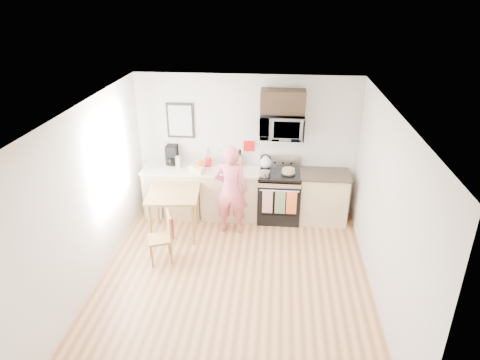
# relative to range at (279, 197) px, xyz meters

# --- Properties ---
(floor) EXTENTS (4.60, 4.60, 0.00)m
(floor) POSITION_rel_range_xyz_m (-0.63, -1.98, -0.44)
(floor) COLOR brown
(floor) RESTS_ON ground
(back_wall) EXTENTS (4.00, 0.04, 2.60)m
(back_wall) POSITION_rel_range_xyz_m (-0.63, 0.32, 0.86)
(back_wall) COLOR beige
(back_wall) RESTS_ON floor
(front_wall) EXTENTS (4.00, 0.04, 2.60)m
(front_wall) POSITION_rel_range_xyz_m (-0.63, -4.28, 0.86)
(front_wall) COLOR beige
(front_wall) RESTS_ON floor
(left_wall) EXTENTS (0.04, 4.60, 2.60)m
(left_wall) POSITION_rel_range_xyz_m (-2.63, -1.98, 0.86)
(left_wall) COLOR beige
(left_wall) RESTS_ON floor
(right_wall) EXTENTS (0.04, 4.60, 2.60)m
(right_wall) POSITION_rel_range_xyz_m (1.37, -1.98, 0.86)
(right_wall) COLOR beige
(right_wall) RESTS_ON floor
(ceiling) EXTENTS (4.00, 4.60, 0.04)m
(ceiling) POSITION_rel_range_xyz_m (-0.63, -1.98, 2.16)
(ceiling) COLOR white
(ceiling) RESTS_ON back_wall
(window) EXTENTS (0.06, 1.40, 1.50)m
(window) POSITION_rel_range_xyz_m (-2.59, -1.18, 1.11)
(window) COLOR silver
(window) RESTS_ON left_wall
(cabinet_left) EXTENTS (2.10, 0.60, 0.90)m
(cabinet_left) POSITION_rel_range_xyz_m (-1.43, 0.02, 0.01)
(cabinet_left) COLOR tan
(cabinet_left) RESTS_ON floor
(countertop_left) EXTENTS (2.14, 0.64, 0.04)m
(countertop_left) POSITION_rel_range_xyz_m (-1.43, 0.02, 0.48)
(countertop_left) COLOR beige
(countertop_left) RESTS_ON cabinet_left
(cabinet_right) EXTENTS (0.84, 0.60, 0.90)m
(cabinet_right) POSITION_rel_range_xyz_m (0.80, 0.02, 0.01)
(cabinet_right) COLOR tan
(cabinet_right) RESTS_ON floor
(countertop_right) EXTENTS (0.88, 0.64, 0.04)m
(countertop_right) POSITION_rel_range_xyz_m (0.80, 0.02, 0.48)
(countertop_right) COLOR black
(countertop_right) RESTS_ON cabinet_right
(range) EXTENTS (0.76, 0.70, 1.16)m
(range) POSITION_rel_range_xyz_m (0.00, 0.00, 0.00)
(range) COLOR black
(range) RESTS_ON floor
(microwave) EXTENTS (0.76, 0.51, 0.42)m
(microwave) POSITION_rel_range_xyz_m (-0.00, 0.10, 1.32)
(microwave) COLOR #B0B0B5
(microwave) RESTS_ON back_wall
(upper_cabinet) EXTENTS (0.76, 0.35, 0.40)m
(upper_cabinet) POSITION_rel_range_xyz_m (-0.00, 0.15, 1.74)
(upper_cabinet) COLOR black
(upper_cabinet) RESTS_ON back_wall
(wall_art) EXTENTS (0.50, 0.04, 0.65)m
(wall_art) POSITION_rel_range_xyz_m (-1.83, 0.30, 1.31)
(wall_art) COLOR black
(wall_art) RESTS_ON back_wall
(wall_trivet) EXTENTS (0.20, 0.02, 0.20)m
(wall_trivet) POSITION_rel_range_xyz_m (-0.58, 0.31, 0.86)
(wall_trivet) COLOR #BA100F
(wall_trivet) RESTS_ON back_wall
(person) EXTENTS (0.59, 0.40, 1.60)m
(person) POSITION_rel_range_xyz_m (-0.83, -0.53, 0.37)
(person) COLOR #D63A59
(person) RESTS_ON floor
(dining_table) EXTENTS (0.85, 0.85, 0.80)m
(dining_table) POSITION_rel_range_xyz_m (-1.78, -0.72, 0.27)
(dining_table) COLOR brown
(dining_table) RESTS_ON floor
(chair) EXTENTS (0.48, 0.46, 0.83)m
(chair) POSITION_rel_range_xyz_m (-1.72, -1.49, 0.10)
(chair) COLOR brown
(chair) RESTS_ON floor
(knife_block) EXTENTS (0.10, 0.14, 0.21)m
(knife_block) POSITION_rel_range_xyz_m (-0.75, 0.23, 0.61)
(knife_block) COLOR brown
(knife_block) RESTS_ON countertop_left
(utensil_crock) EXTENTS (0.12, 0.12, 0.37)m
(utensil_crock) POSITION_rel_range_xyz_m (-1.32, 0.16, 0.65)
(utensil_crock) COLOR #BA100F
(utensil_crock) RESTS_ON countertop_left
(fruit_bowl) EXTENTS (0.29, 0.29, 0.11)m
(fruit_bowl) POSITION_rel_range_xyz_m (-1.48, 0.14, 0.55)
(fruit_bowl) COLOR white
(fruit_bowl) RESTS_ON countertop_left
(milk_carton) EXTENTS (0.10, 0.10, 0.22)m
(milk_carton) POSITION_rel_range_xyz_m (-1.86, 0.03, 0.61)
(milk_carton) COLOR tan
(milk_carton) RESTS_ON countertop_left
(coffee_maker) EXTENTS (0.20, 0.30, 0.36)m
(coffee_maker) POSITION_rel_range_xyz_m (-2.01, 0.21, 0.67)
(coffee_maker) COLOR black
(coffee_maker) RESTS_ON countertop_left
(bread_bag) EXTENTS (0.32, 0.27, 0.11)m
(bread_bag) POSITION_rel_range_xyz_m (-1.47, -0.15, 0.56)
(bread_bag) COLOR tan
(bread_bag) RESTS_ON countertop_left
(cake) EXTENTS (0.28, 0.28, 0.09)m
(cake) POSITION_rel_range_xyz_m (0.15, -0.01, 0.53)
(cake) COLOR black
(cake) RESTS_ON range
(kettle) EXTENTS (0.21, 0.21, 0.27)m
(kettle) POSITION_rel_range_xyz_m (-0.27, 0.20, 0.60)
(kettle) COLOR white
(kettle) RESTS_ON range
(pot) EXTENTS (0.19, 0.33, 0.10)m
(pot) POSITION_rel_range_xyz_m (-0.27, -0.18, 0.54)
(pot) COLOR #B0B0B5
(pot) RESTS_ON range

